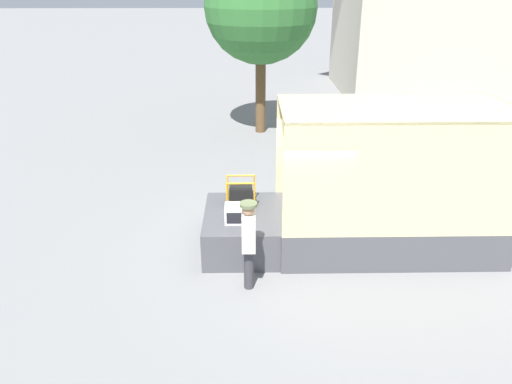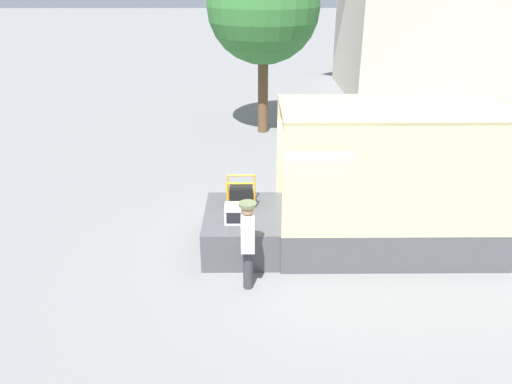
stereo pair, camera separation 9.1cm
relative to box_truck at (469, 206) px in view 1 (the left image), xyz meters
name	(u,v)px [view 1 (the left image)]	position (x,y,z in m)	size (l,w,h in m)	color
ground_plane	(278,246)	(-3.96, 0.00, -0.90)	(160.00, 160.00, 0.00)	gray
box_truck	(469,206)	(0.00, 0.00, 0.00)	(6.86, 2.18, 3.01)	#B2B2B7
tailgate_deck	(242,230)	(-4.73, 0.00, -0.50)	(1.53, 2.07, 0.80)	#4C4C51
microwave	(238,213)	(-4.80, -0.38, 0.07)	(0.51, 0.42, 0.33)	white
portable_generator	(242,195)	(-4.72, 0.42, 0.12)	(0.61, 0.47, 0.59)	black
worker_person	(249,237)	(-4.58, -1.51, 0.16)	(0.31, 0.44, 1.72)	#38383D
street_tree	(261,7)	(-4.11, 8.41, 3.42)	(3.81, 3.81, 6.23)	brown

